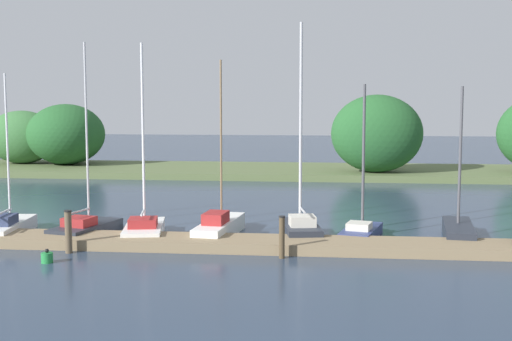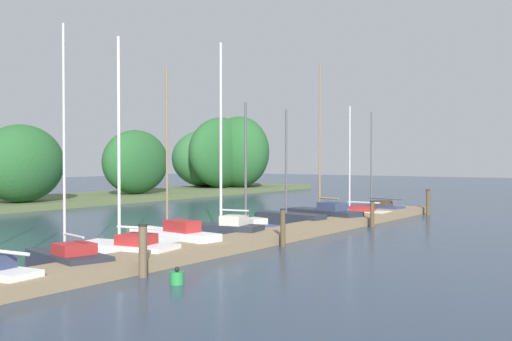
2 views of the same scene
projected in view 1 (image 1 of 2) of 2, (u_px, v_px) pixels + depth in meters
The scene contains 11 objects.
dock_pier at pixel (298, 245), 22.50m from camera, with size 30.61×1.80×0.35m.
sailboat_1 at pixel (9, 226), 24.85m from camera, with size 1.35×3.83×5.82m.
sailboat_2 at pixel (87, 227), 24.71m from camera, with size 1.97×3.41×6.91m.
sailboat_3 at pixel (144, 228), 24.47m from camera, with size 1.85×3.57×6.86m.
sailboat_4 at pixel (220, 226), 24.65m from camera, with size 1.38×4.22×6.29m.
sailboat_5 at pixel (301, 226), 24.22m from camera, with size 1.64×3.11×7.54m.
sailboat_6 at pixel (362, 229), 24.42m from camera, with size 1.70×3.06×5.43m.
sailboat_7 at pixel (458, 230), 24.18m from camera, with size 1.35×3.78×5.36m.
mooring_piling_1 at pixel (68, 232), 22.03m from camera, with size 0.25×0.25×1.39m.
mooring_piling_2 at pixel (282, 237), 21.31m from camera, with size 0.20×0.20×1.33m.
channel_buoy_1 at pixel (47, 257), 20.79m from camera, with size 0.35×0.35×0.43m.
Camera 1 is at (0.96, -9.49, 5.00)m, focal length 48.35 mm.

